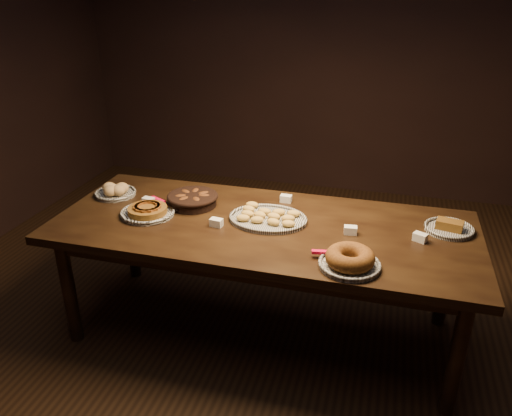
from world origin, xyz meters
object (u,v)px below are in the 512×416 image
(buffet_table, at_px, (262,235))
(madeleine_platter, at_px, (268,217))
(bundt_cake_plate, at_px, (350,260))
(apple_tart_plate, at_px, (148,211))

(buffet_table, distance_m, madeleine_platter, 0.11)
(buffet_table, height_order, madeleine_platter, madeleine_platter)
(madeleine_platter, height_order, bundt_cake_plate, bundt_cake_plate)
(apple_tart_plate, distance_m, bundt_cake_plate, 1.24)
(madeleine_platter, xyz_separation_m, bundt_cake_plate, (0.51, -0.39, 0.02))
(bundt_cake_plate, bearing_deg, madeleine_platter, 126.40)
(buffet_table, bearing_deg, apple_tart_plate, -174.68)
(madeleine_platter, relative_size, bundt_cake_plate, 1.30)
(apple_tart_plate, relative_size, bundt_cake_plate, 1.02)
(madeleine_platter, distance_m, bundt_cake_plate, 0.64)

